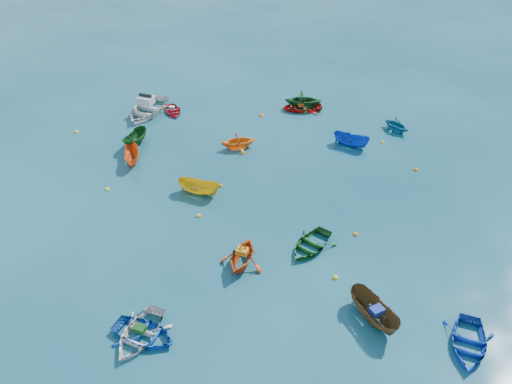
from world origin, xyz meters
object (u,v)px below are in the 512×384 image
object	(u,v)px
dinghy_white_near	(140,337)
dinghy_blue_se	(467,346)
dinghy_blue_sw	(145,337)
motorboat_white	(148,113)

from	to	relation	value
dinghy_white_near	dinghy_blue_se	world-z (taller)	dinghy_blue_se
dinghy_blue_se	dinghy_white_near	bearing A→B (deg)	-161.34
dinghy_blue_sw	dinghy_blue_se	xyz separation A→B (m)	(13.82, -5.37, 0.00)
dinghy_white_near	motorboat_white	xyz separation A→B (m)	(4.12, 22.87, 0.00)
dinghy_blue_sw	motorboat_white	size ratio (longest dim) A/B	0.63
dinghy_blue_sw	dinghy_blue_se	bearing A→B (deg)	-68.15
dinghy_white_near	motorboat_white	world-z (taller)	motorboat_white
dinghy_blue_se	motorboat_white	world-z (taller)	motorboat_white
dinghy_white_near	motorboat_white	bearing A→B (deg)	120.75
dinghy_white_near	motorboat_white	distance (m)	23.24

